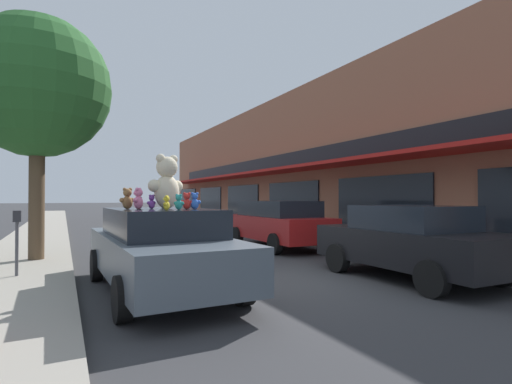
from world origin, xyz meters
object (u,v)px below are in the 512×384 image
at_px(teddy_bear_yellow, 167,203).
at_px(plush_art_car, 161,247).
at_px(teddy_bear_pink, 138,199).
at_px(teddy_bear_white, 163,202).
at_px(teddy_bear_teal, 179,202).
at_px(teddy_bear_red, 187,201).
at_px(street_tree, 38,88).
at_px(parked_car_far_center, 278,222).
at_px(parked_car_far_left, 412,241).
at_px(teddy_bear_brown, 127,199).
at_px(teddy_bear_giant, 167,183).
at_px(teddy_bear_black, 139,203).
at_px(parking_meter, 17,234).
at_px(teddy_bear_purple, 152,202).
at_px(teddy_bear_blue, 195,201).

bearing_deg(teddy_bear_yellow, plush_art_car, -156.85).
relative_size(teddy_bear_pink, teddy_bear_white, 1.46).
bearing_deg(teddy_bear_teal, teddy_bear_pink, -2.50).
distance_m(teddy_bear_red, teddy_bear_white, 0.94).
bearing_deg(street_tree, teddy_bear_white, -58.84).
distance_m(plush_art_car, parked_car_far_center, 6.63).
relative_size(teddy_bear_yellow, parked_car_far_left, 0.06).
xyz_separation_m(plush_art_car, parked_car_far_left, (4.86, -1.13, 0.00)).
bearing_deg(teddy_bear_brown, teddy_bear_red, 130.84).
xyz_separation_m(teddy_bear_pink, teddy_bear_red, (0.74, -0.34, -0.04)).
distance_m(plush_art_car, parked_car_far_left, 4.99).
relative_size(teddy_bear_giant, teddy_bear_black, 4.52).
bearing_deg(parking_meter, teddy_bear_purple, -40.68).
height_order(teddy_bear_teal, parked_car_far_center, teddy_bear_teal).
relative_size(teddy_bear_pink, parked_car_far_left, 0.09).
relative_size(teddy_bear_teal, parked_car_far_center, 0.06).
height_order(teddy_bear_black, teddy_bear_blue, teddy_bear_blue).
distance_m(teddy_bear_white, teddy_bear_teal, 1.21).
height_order(teddy_bear_pink, teddy_bear_red, teddy_bear_pink).
xyz_separation_m(teddy_bear_pink, teddy_bear_white, (0.55, 0.58, -0.06)).
xyz_separation_m(teddy_bear_teal, teddy_bear_black, (-0.45, 0.99, -0.02)).
bearing_deg(parked_car_far_left, plush_art_car, 166.91).
relative_size(teddy_bear_black, teddy_bear_blue, 0.75).
xyz_separation_m(teddy_bear_teal, teddy_bear_blue, (0.34, 0.26, 0.02)).
distance_m(teddy_bear_red, parked_car_far_center, 6.79).
relative_size(teddy_bear_white, teddy_bear_brown, 0.68).
height_order(teddy_bear_red, parked_car_far_left, teddy_bear_red).
bearing_deg(parking_meter, parked_car_far_left, -23.19).
bearing_deg(teddy_bear_pink, teddy_bear_black, -160.87).
bearing_deg(teddy_bear_yellow, teddy_bear_red, 164.20).
relative_size(teddy_bear_teal, parking_meter, 0.20).
relative_size(parked_car_far_left, street_tree, 0.67).
relative_size(plush_art_car, teddy_bear_purple, 19.25).
distance_m(teddy_bear_brown, teddy_bear_black, 0.27).
bearing_deg(parked_car_far_left, teddy_bear_giant, 165.81).
bearing_deg(parking_meter, teddy_bear_blue, -41.40).
xyz_separation_m(teddy_bear_yellow, parked_car_far_left, (4.97, -0.20, -0.79)).
bearing_deg(plush_art_car, street_tree, 114.98).
bearing_deg(teddy_bear_yellow, teddy_bear_giant, -163.16).
relative_size(teddy_bear_red, teddy_bear_black, 1.33).
relative_size(teddy_bear_pink, teddy_bear_teal, 1.43).
relative_size(teddy_bear_pink, parking_meter, 0.29).
xyz_separation_m(teddy_bear_pink, street_tree, (-1.73, 4.36, 2.76)).
xyz_separation_m(teddy_bear_red, street_tree, (-2.47, 4.70, 2.80)).
bearing_deg(parked_car_far_center, teddy_bear_white, -139.13).
height_order(plush_art_car, parked_car_far_left, parked_car_far_left).
height_order(teddy_bear_yellow, parked_car_far_left, teddy_bear_yellow).
relative_size(teddy_bear_yellow, teddy_bear_blue, 0.80).
bearing_deg(teddy_bear_pink, parked_car_far_left, 111.34).
height_order(plush_art_car, parking_meter, plush_art_car).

